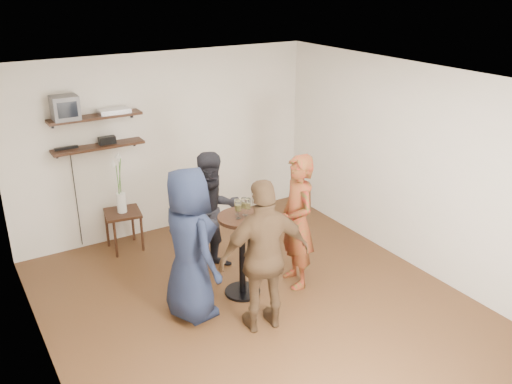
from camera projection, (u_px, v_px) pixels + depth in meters
room at (257, 202)px, 5.79m from camera, size 4.58×5.08×2.68m
shelf_upper at (95, 117)px, 6.99m from camera, size 1.20×0.25×0.04m
shelf_lower at (98, 147)px, 7.14m from camera, size 1.20×0.25×0.04m
crt_monitor at (65, 108)px, 6.75m from camera, size 0.32×0.30×0.30m
dvd_deck at (114, 111)px, 7.09m from camera, size 0.40×0.24×0.06m
radio at (107, 140)px, 7.17m from camera, size 0.22×0.10×0.10m
power_strip at (66, 148)px, 6.97m from camera, size 0.30×0.05×0.03m
side_table at (123, 218)px, 7.40m from camera, size 0.53×0.53×0.56m
vase_lilies at (120, 193)px, 7.26m from camera, size 0.19×0.19×0.89m
drinks_table at (242, 245)px, 6.28m from camera, size 0.56×0.56×1.02m
wine_glass_fl at (238, 206)px, 6.03m from camera, size 0.07×0.07×0.22m
wine_glass_fr at (248, 204)px, 6.08m from camera, size 0.07×0.07×0.22m
wine_glass_bl at (237, 205)px, 6.12m from camera, size 0.06×0.06×0.19m
wine_glass_br at (244, 204)px, 6.10m from camera, size 0.07×0.07×0.21m
person_plaid at (297, 222)px, 6.43m from camera, size 0.51×0.67×1.66m
person_dark at (214, 213)px, 6.77m from camera, size 0.78×0.61×1.58m
person_navy at (190, 245)px, 5.80m from camera, size 0.64×0.90×1.74m
person_brown at (265, 257)px, 5.60m from camera, size 1.05×0.58×1.70m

